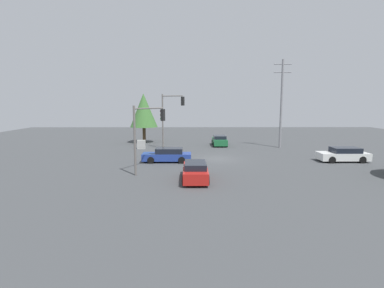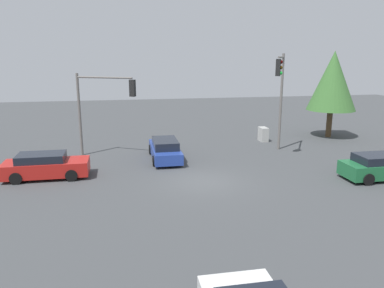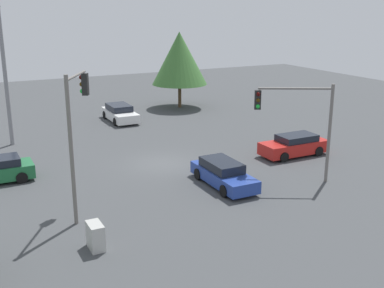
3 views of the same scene
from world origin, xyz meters
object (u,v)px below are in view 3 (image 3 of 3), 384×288
sedan_blue (223,174)px  traffic_signal_main (299,115)px  sedan_red (294,145)px  traffic_signal_cross (76,120)px  sedan_white (120,113)px  electrical_cabinet (95,236)px

sedan_blue → traffic_signal_main: traffic_signal_main is taller
sedan_red → traffic_signal_cross: 15.67m
sedan_white → traffic_signal_main: bearing=102.2°
sedan_red → traffic_signal_main: 5.90m
sedan_white → sedan_blue: size_ratio=1.00×
sedan_white → traffic_signal_main: traffic_signal_main is taller
sedan_blue → sedan_white: bearing=-89.7°
traffic_signal_main → traffic_signal_cross: bearing=23.2°
sedan_blue → traffic_signal_cross: size_ratio=0.70×
traffic_signal_cross → electrical_cabinet: (3.71, -0.41, -4.04)m
sedan_white → sedan_red: same height
traffic_signal_main → electrical_cabinet: size_ratio=5.02×
sedan_blue → electrical_cabinet: sedan_blue is taller
sedan_blue → traffic_signal_main: bearing=161.5°
traffic_signal_main → traffic_signal_cross: (-1.11, -11.87, 0.74)m
sedan_white → electrical_cabinet: size_ratio=4.29×
sedan_white → electrical_cabinet: 22.81m
sedan_blue → traffic_signal_cross: bearing=1.5°
traffic_signal_cross → traffic_signal_main: bearing=-65.8°
traffic_signal_main → electrical_cabinet: bearing=40.5°
electrical_cabinet → sedan_red: bearing=113.1°
sedan_white → traffic_signal_cross: bearing=66.0°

